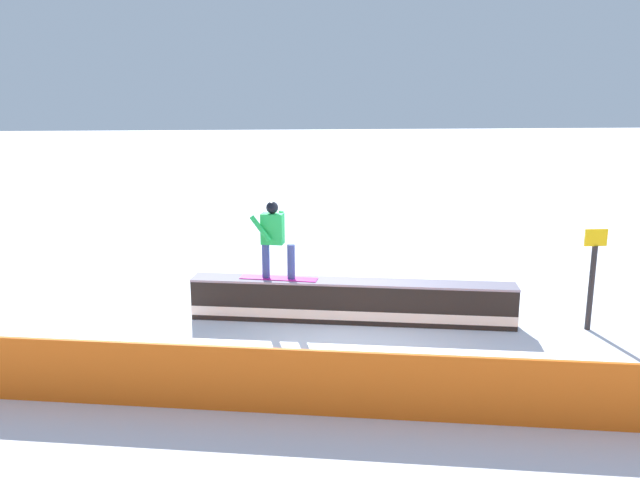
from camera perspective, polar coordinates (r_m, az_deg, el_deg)
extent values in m
plane|color=white|center=(12.14, 2.75, -7.12)|extent=(120.00, 120.00, 0.00)
cube|color=black|center=(12.02, 2.77, -5.47)|extent=(5.89, 1.62, 0.74)
cube|color=white|center=(12.08, 2.76, -6.30)|extent=(5.90, 1.63, 0.18)
cube|color=gray|center=(11.90, 2.79, -3.69)|extent=(5.90, 1.68, 0.04)
cube|color=#C41B8E|center=(12.04, -3.64, -3.37)|extent=(1.45, 0.63, 0.01)
cylinder|color=#374792|center=(12.01, -4.76, -1.80)|extent=(0.17, 0.17, 0.64)
cylinder|color=#374792|center=(11.90, -2.55, -1.90)|extent=(0.17, 0.17, 0.64)
cube|color=green|center=(11.84, -4.17, 0.99)|extent=(0.45, 0.34, 0.56)
sphere|color=black|center=(11.76, -4.21, 2.85)|extent=(0.22, 0.22, 0.22)
cylinder|color=green|center=(11.72, -5.22, 0.99)|extent=(0.41, 0.19, 0.49)
cylinder|color=green|center=(11.97, -3.52, 1.27)|extent=(0.17, 0.13, 0.56)
cube|color=#F95F13|center=(8.62, 6.26, -12.62)|extent=(13.67, 2.83, 0.91)
cylinder|color=#262628|center=(12.45, 22.63, -3.91)|extent=(0.10, 0.10, 1.53)
cube|color=yellow|center=(12.23, 23.00, 0.20)|extent=(0.40, 0.04, 0.30)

